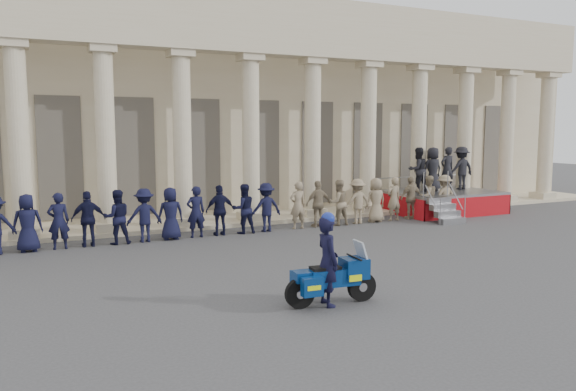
{
  "coord_description": "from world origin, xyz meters",
  "views": [
    {
      "loc": [
        -6.54,
        -11.49,
        3.58
      ],
      "look_at": [
        0.68,
        3.51,
        1.6
      ],
      "focal_mm": 35.0,
      "sensor_mm": 36.0,
      "label": 1
    }
  ],
  "objects": [
    {
      "name": "ground",
      "position": [
        0.0,
        0.0,
        0.0
      ],
      "size": [
        90.0,
        90.0,
        0.0
      ],
      "primitive_type": "plane",
      "color": "#3A3A3C",
      "rests_on": "ground"
    },
    {
      "name": "building",
      "position": [
        -0.0,
        14.74,
        4.52
      ],
      "size": [
        40.0,
        12.5,
        9.0
      ],
      "color": "#C2B291",
      "rests_on": "ground"
    },
    {
      "name": "officer_rank",
      "position": [
        -1.12,
        6.34,
        0.85
      ],
      "size": [
        21.72,
        0.65,
        1.71
      ],
      "color": "black",
      "rests_on": "ground"
    },
    {
      "name": "reviewing_stand",
      "position": [
        9.82,
        7.25,
        1.5
      ],
      "size": [
        4.57,
        4.31,
        2.8
      ],
      "color": "gray",
      "rests_on": "ground"
    },
    {
      "name": "motorcycle",
      "position": [
        -0.89,
        -1.83,
        0.56
      ],
      "size": [
        2.01,
        0.84,
        1.29
      ],
      "rotation": [
        0.0,
        0.0,
        -0.09
      ],
      "color": "black",
      "rests_on": "ground"
    },
    {
      "name": "rider",
      "position": [
        -1.0,
        -1.82,
        0.95
      ],
      "size": [
        0.49,
        0.7,
        1.92
      ],
      "rotation": [
        0.0,
        0.0,
        1.49
      ],
      "color": "black",
      "rests_on": "ground"
    }
  ]
}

